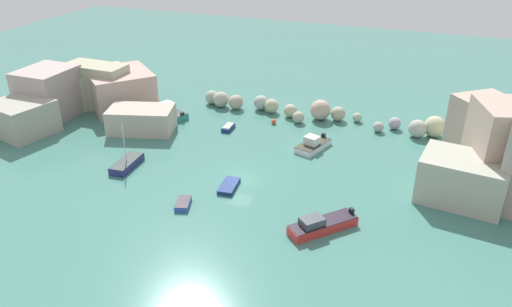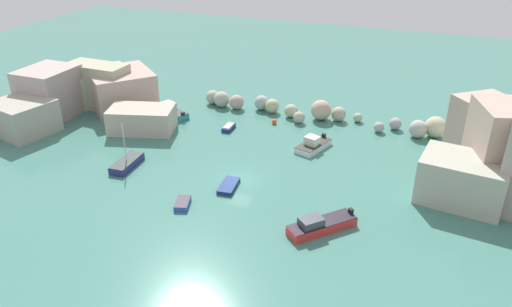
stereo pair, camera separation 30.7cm
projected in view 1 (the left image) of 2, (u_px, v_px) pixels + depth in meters
name	position (u px, v px, depth m)	size (l,w,h in m)	color
cove_water	(240.00, 180.00, 53.58)	(160.00, 160.00, 0.00)	#437D70
cliff_headland_left	(83.00, 94.00, 70.85)	(26.00, 26.54, 6.79)	#A8A494
rock_breakwater	(316.00, 112.00, 68.21)	(34.06, 4.78, 2.80)	#A9A995
channel_buoy	(274.00, 122.00, 67.25)	(0.68, 0.68, 0.68)	#E04C28
moored_boat_0	(229.00, 186.00, 52.10)	(2.01, 3.58, 0.45)	navy
moored_boat_1	(183.00, 204.00, 48.94)	(2.00, 2.72, 0.53)	blue
moored_boat_2	(127.00, 164.00, 56.13)	(2.16, 4.89, 5.26)	navy
moored_boat_3	(321.00, 225.00, 45.13)	(5.80, 6.17, 1.64)	red
moored_boat_4	(171.00, 111.00, 69.70)	(5.47, 3.84, 1.75)	teal
moored_boat_5	(313.00, 145.00, 60.31)	(3.70, 5.47, 1.74)	white
moored_boat_6	(228.00, 127.00, 65.56)	(1.25, 2.50, 0.61)	navy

